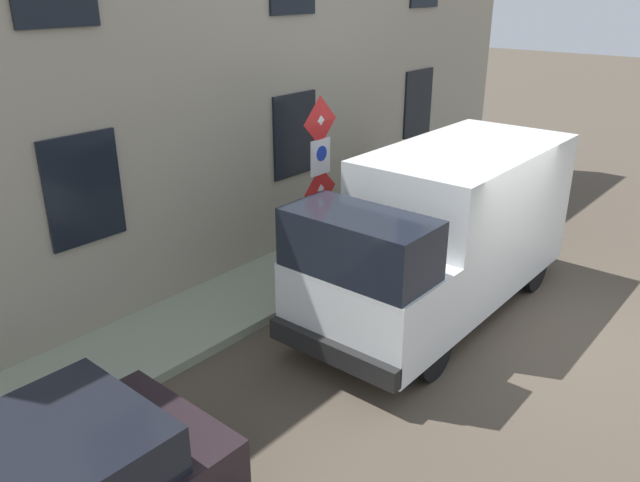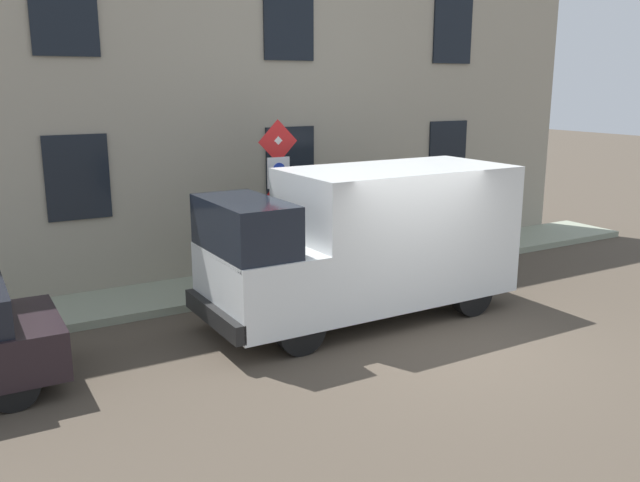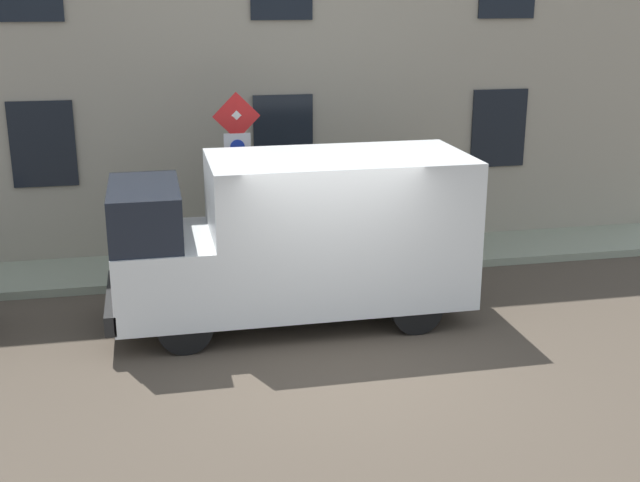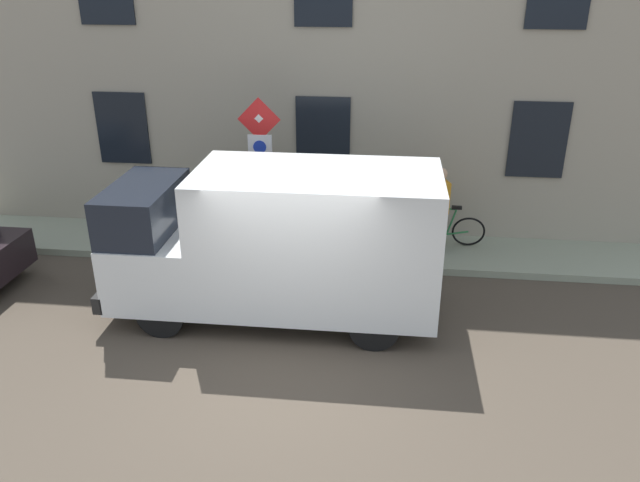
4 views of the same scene
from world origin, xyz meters
The scene contains 9 objects.
ground_plane centered at (0.00, 0.00, 0.00)m, with size 80.00×80.00×0.00m, color #4A4035.
sidewalk_slab centered at (4.00, 0.00, 0.07)m, with size 1.65×17.39×0.14m, color gray.
building_facade centered at (5.17, 0.00, 3.51)m, with size 0.75×15.39×7.02m.
sign_post_stacked centered at (3.38, 1.00, 2.04)m, with size 0.15×0.56×2.97m.
delivery_van centered at (1.48, 0.32, 1.33)m, with size 2.02×5.34×2.50m.
bicycle_green centered at (4.28, -2.48, 0.51)m, with size 0.46×1.71×0.89m.
bicycle_black centered at (4.28, -1.65, 0.51)m, with size 0.46×1.72×0.89m.
pedestrian centered at (3.98, -2.36, 1.07)m, with size 0.46×0.37×1.72m.
litter_bin centered at (3.53, 0.03, 0.59)m, with size 0.44×0.44×0.90m, color #2D5133.
Camera 2 is at (-7.46, 6.46, 3.86)m, focal length 37.60 mm.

